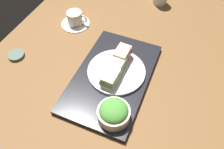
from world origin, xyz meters
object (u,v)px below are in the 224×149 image
Objects in this scene: sandwich_middle at (117,66)px; salad_bowl at (114,112)px; coffee_cup at (75,19)px; sandwich_near at (110,78)px; sandwich_far at (122,55)px; sandwich_plate at (116,71)px; small_sauce_dish at (16,55)px.

salad_bowl reaches higher than sandwich_middle.
salad_bowl is 0.80× the size of coffee_cup.
sandwich_far is at bearing 0.04° from sandwich_near.
salad_bowl reaches higher than sandwich_near.
sandwich_far is 0.73× the size of salad_bowl.
coffee_cup is at bearing 53.85° from sandwich_plate.
salad_bowl is 50.98cm from small_sauce_dish.
coffee_cup is at bearing 42.17° from salad_bowl.
small_sauce_dish is at bearing 98.79° from sandwich_middle.
sandwich_middle is at bearing -179.96° from sandwich_far.
sandwich_plate is 43.73cm from small_sauce_dish.
small_sauce_dish is at bearing 90.97° from sandwich_near.
small_sauce_dish is (-6.68, 43.17, -2.02)cm from sandwich_plate.
sandwich_plate is at bearing 0.00° from sandwich_middle.
salad_bowl is (-24.12, -6.30, -0.89)cm from sandwich_far.
sandwich_far is 24.95cm from salad_bowl.
sandwich_middle is 0.55× the size of coffee_cup.
sandwich_near is (-5.95, -0.00, 2.95)cm from sandwich_plate.
sandwich_far is 45.30cm from small_sauce_dish.
sandwich_plate is 19.40cm from salad_bowl.
sandwich_middle is 37.33cm from coffee_cup.
sandwich_plate is at bearing -81.21° from small_sauce_dish.
sandwich_middle is 19.24cm from salad_bowl.
sandwich_far is 1.18× the size of small_sauce_dish.
sandwich_middle is (5.95, 0.00, 0.04)cm from sandwich_near.
sandwich_plate is 37.21cm from coffee_cup.
sandwich_near reaches higher than coffee_cup.
sandwich_middle is at bearing -81.21° from small_sauce_dish.
sandwich_far is at bearing 14.63° from salad_bowl.
coffee_cup is (21.95, 30.05, 0.06)cm from sandwich_plate.
coffee_cup is (27.90, 30.05, -2.89)cm from sandwich_near.
sandwich_near and sandwich_middle have the same top height.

